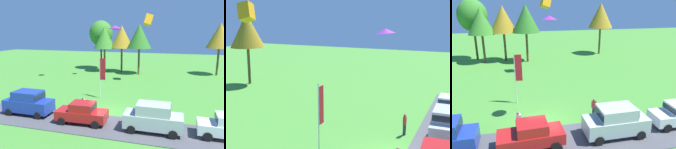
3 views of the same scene
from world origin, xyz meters
The scene contains 7 objects.
car_suv_mid_row centered at (4.95, -2.85, 1.30)m, with size 4.61×2.06×2.28m.
car_sedan_far_end centered at (10.49, -2.54, 1.04)m, with size 4.43×2.01×1.84m.
person_on_lawn centered at (4.36, 0.11, 0.88)m, with size 0.36×0.24×1.71m.
tree_far_left centered at (13.72, 23.15, 7.09)m, with size 4.42×4.42×9.33m.
flag_banner centered at (-1.76, 4.29, 3.22)m, with size 0.71×0.08×5.08m.
kite_box_near_flag centered at (2.32, 13.36, 9.48)m, with size 1.03×1.03×1.44m, color orange.
kite_delta_high_left centered at (0.84, 0.86, 8.26)m, with size 1.26×1.26×0.32m, color purple.
Camera 2 is at (-18.79, -4.68, 9.42)m, focal length 50.00 mm.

